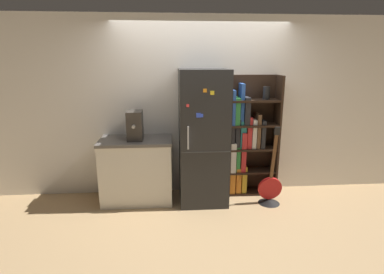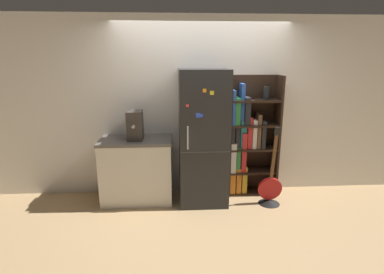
{
  "view_description": "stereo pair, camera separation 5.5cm",
  "coord_description": "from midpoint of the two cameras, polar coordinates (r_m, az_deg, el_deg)",
  "views": [
    {
      "loc": [
        -0.45,
        -3.89,
        1.99
      ],
      "look_at": [
        -0.15,
        0.15,
        0.93
      ],
      "focal_mm": 28.0,
      "sensor_mm": 36.0,
      "label": 1
    },
    {
      "loc": [
        -0.4,
        -3.9,
        1.99
      ],
      "look_at": [
        -0.15,
        0.15,
        0.93
      ],
      "focal_mm": 28.0,
      "sensor_mm": 36.0,
      "label": 2
    }
  ],
  "objects": [
    {
      "name": "espresso_machine",
      "position": [
        4.16,
        -10.43,
        2.19
      ],
      "size": [
        0.21,
        0.32,
        0.4
      ],
      "color": "#38332D",
      "rests_on": "kitchen_counter"
    },
    {
      "name": "wall_back",
      "position": [
        4.45,
        2.07,
        5.66
      ],
      "size": [
        8.0,
        0.05,
        2.6
      ],
      "color": "white",
      "rests_on": "ground_plane"
    },
    {
      "name": "refrigerator",
      "position": [
        4.17,
        2.5,
        -0.09
      ],
      "size": [
        0.66,
        0.7,
        1.87
      ],
      "color": "black",
      "rests_on": "ground_plane"
    },
    {
      "name": "kitchen_counter",
      "position": [
        4.37,
        -10.04,
        -6.16
      ],
      "size": [
        1.0,
        0.59,
        0.92
      ],
      "color": "silver",
      "rests_on": "ground_plane"
    },
    {
      "name": "ground_plane",
      "position": [
        4.4,
        2.52,
        -12.34
      ],
      "size": [
        16.0,
        16.0,
        0.0
      ],
      "primitive_type": "plane",
      "color": "tan"
    },
    {
      "name": "bookshelf",
      "position": [
        4.51,
        10.66,
        -0.53
      ],
      "size": [
        0.75,
        0.31,
        1.77
      ],
      "color": "black",
      "rests_on": "ground_plane"
    },
    {
      "name": "guitar",
      "position": [
        4.43,
        14.93,
        -10.24
      ],
      "size": [
        0.34,
        0.3,
        1.14
      ],
      "color": "black",
      "rests_on": "ground_plane"
    }
  ]
}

